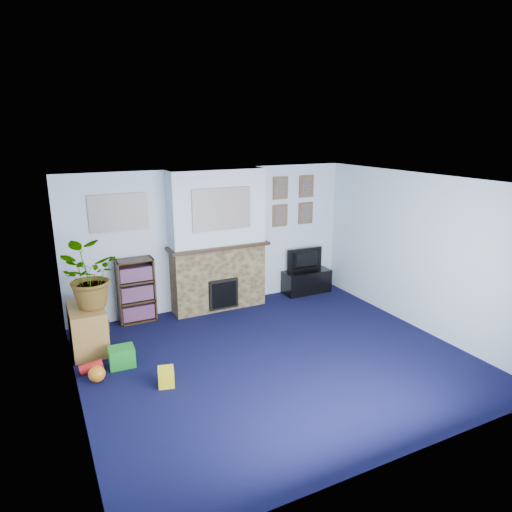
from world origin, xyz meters
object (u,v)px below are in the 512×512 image
tv_stand (306,281)px  bookshelf (136,292)px  television (307,260)px  sideboard (87,326)px

tv_stand → bookshelf: size_ratio=0.87×
tv_stand → television: size_ratio=1.25×
tv_stand → sideboard: size_ratio=1.09×
tv_stand → television: bearing=90.0°
bookshelf → sideboard: (-0.84, -0.70, -0.15)m
bookshelf → sideboard: size_ratio=1.26×
tv_stand → bookshelf: 3.20m
tv_stand → bookshelf: bookshelf is taller
television → sideboard: (-4.03, -0.64, -0.29)m
bookshelf → sideboard: bookshelf is taller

